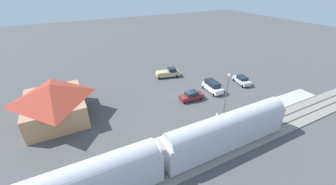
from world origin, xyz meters
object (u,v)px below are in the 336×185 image
passenger_train (161,154)px  pickup_tan (168,73)px  pedestrian_waiting_far (265,104)px  sedan_silver (242,80)px  station_building (54,101)px  suv_white (212,86)px  sedan_maroon (191,96)px  pedestrian_on_platform (217,116)px  light_pole_near_platform (227,88)px

passenger_train → pickup_tan: passenger_train is taller
pedestrian_waiting_far → sedan_silver: size_ratio=0.36×
passenger_train → station_building: (18.00, 10.25, 0.30)m
suv_white → sedan_maroon: size_ratio=1.09×
passenger_train → suv_white: 22.79m
pedestrian_waiting_far → suv_white: 10.52m
pedestrian_waiting_far → pedestrian_on_platform: bearing=84.2°
passenger_train → suv_white: passenger_train is taller
pedestrian_waiting_far → sedan_maroon: pedestrian_waiting_far is taller
suv_white → pickup_tan: (10.57, 4.66, -0.12)m
sedan_maroon → light_pole_near_platform: size_ratio=0.65×
sedan_silver → suv_white: size_ratio=0.95×
pedestrian_waiting_far → suv_white: size_ratio=0.34×
pedestrian_waiting_far → sedan_maroon: (8.99, 9.17, -0.40)m
station_building → sedan_silver: 36.75m
passenger_train → pedestrian_waiting_far: passenger_train is taller
pedestrian_on_platform → pickup_tan: 19.59m
passenger_train → light_pole_near_platform: light_pole_near_platform is taller
pedestrian_on_platform → sedan_silver: size_ratio=0.36×
station_building → pedestrian_waiting_far: (-14.29, -31.89, -1.88)m
pedestrian_on_platform → suv_white: 10.91m
sedan_silver → light_pole_near_platform: bearing=121.9°
pedestrian_on_platform → pickup_tan: size_ratio=0.30×
pickup_tan → light_pole_near_platform: light_pole_near_platform is taller
pickup_tan → passenger_train: bearing=150.8°
pedestrian_on_platform → pickup_tan: (19.53, -1.56, -0.25)m
sedan_maroon → light_pole_near_platform: 7.51m
pedestrian_on_platform → pickup_tan: bearing=-4.6°
suv_white → sedan_silver: bearing=-91.0°
passenger_train → pedestrian_waiting_far: bearing=-80.3°
pedestrian_on_platform → passenger_train: bearing=111.4°
light_pole_near_platform → sedan_silver: bearing=-58.1°
pedestrian_on_platform → light_pole_near_platform: 5.15m
suv_white → pickup_tan: suv_white is taller
passenger_train → pedestrian_waiting_far: size_ratio=22.27×
light_pole_near_platform → sedan_maroon: bearing=26.2°
passenger_train → sedan_maroon: passenger_train is taller
passenger_train → pedestrian_waiting_far: 22.01m
passenger_train → sedan_silver: bearing=-62.7°
pedestrian_waiting_far → light_pole_near_platform: size_ratio=0.24×
station_building → pickup_tan: size_ratio=2.06×
station_building → sedan_maroon: bearing=-103.1°
pedestrian_on_platform → light_pole_near_platform: size_ratio=0.24×
sedan_maroon → passenger_train: bearing=135.5°
station_building → light_pole_near_platform: 28.00m
station_building → sedan_silver: (-4.49, -36.40, -2.28)m
passenger_train → station_building: bearing=29.7°
light_pole_near_platform → passenger_train: bearing=113.9°
pickup_tan → sedan_maroon: bearing=174.8°
sedan_silver → sedan_maroon: size_ratio=1.04×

